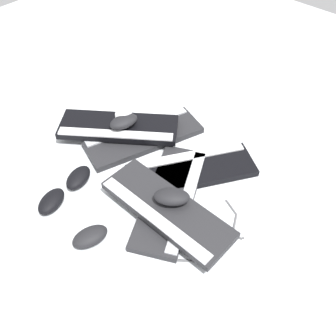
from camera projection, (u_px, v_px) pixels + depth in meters
ground_plane at (154, 179)px, 1.28m from camera, size 3.20×3.20×0.00m
keyboard_0 at (144, 137)px, 1.41m from camera, size 0.28×0.46×0.03m
keyboard_1 at (171, 197)px, 1.21m from camera, size 0.34×0.46×0.03m
keyboard_2 at (191, 170)px, 1.30m from camera, size 0.36×0.45×0.03m
keyboard_3 at (118, 127)px, 1.40m from camera, size 0.44×0.39×0.03m
keyboard_4 at (166, 209)px, 1.14m from camera, size 0.44×0.15×0.03m
mouse_0 at (78, 178)px, 1.26m from camera, size 0.10×0.13×0.04m
mouse_1 at (51, 201)px, 1.19m from camera, size 0.10×0.13×0.04m
mouse_2 at (124, 117)px, 1.39m from camera, size 0.13×0.11×0.04m
mouse_3 at (90, 236)px, 1.11m from camera, size 0.09×0.12×0.04m
mouse_4 at (172, 197)px, 1.13m from camera, size 0.13×0.12×0.04m
mouse_5 at (124, 122)px, 1.37m from camera, size 0.09×0.12×0.04m
cable_0 at (200, 234)px, 1.13m from camera, size 0.22×0.31×0.01m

